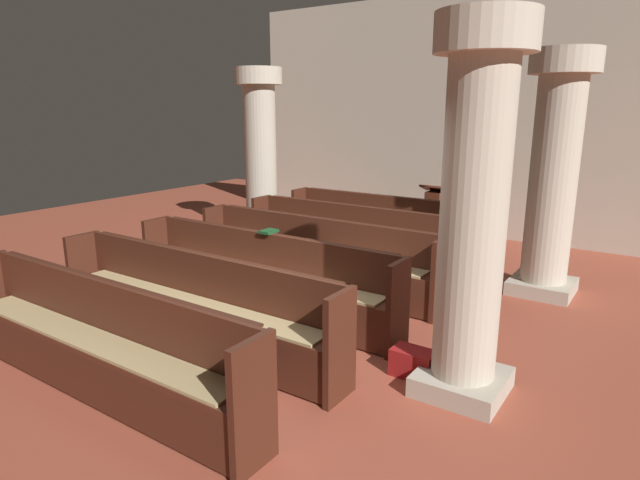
% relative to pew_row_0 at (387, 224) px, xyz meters
% --- Properties ---
extents(ground_plane, '(19.20, 19.20, 0.00)m').
position_rel_pew_row_0_xyz_m(ground_plane, '(0.78, -3.83, -0.52)').
color(ground_plane, '#9E4733').
extents(back_wall, '(10.00, 0.16, 4.50)m').
position_rel_pew_row_0_xyz_m(back_wall, '(0.78, 2.25, 1.73)').
color(back_wall, beige).
rests_on(back_wall, ground).
extents(pew_row_0, '(3.68, 0.47, 0.97)m').
position_rel_pew_row_0_xyz_m(pew_row_0, '(0.00, 0.00, 0.00)').
color(pew_row_0, '#4C2316').
rests_on(pew_row_0, ground).
extents(pew_row_1, '(3.68, 0.46, 0.97)m').
position_rel_pew_row_0_xyz_m(pew_row_1, '(0.00, -1.09, 0.00)').
color(pew_row_1, '#4C2316').
rests_on(pew_row_1, ground).
extents(pew_row_2, '(3.68, 0.47, 0.97)m').
position_rel_pew_row_0_xyz_m(pew_row_2, '(0.00, -2.18, 0.00)').
color(pew_row_2, '#4C2316').
rests_on(pew_row_2, ground).
extents(pew_row_3, '(3.68, 0.46, 0.97)m').
position_rel_pew_row_0_xyz_m(pew_row_3, '(0.00, -3.27, 0.00)').
color(pew_row_3, '#4C2316').
rests_on(pew_row_3, ground).
extents(pew_row_4, '(3.68, 0.46, 0.97)m').
position_rel_pew_row_0_xyz_m(pew_row_4, '(0.00, -4.36, 0.00)').
color(pew_row_4, '#4C2316').
rests_on(pew_row_4, ground).
extents(pew_row_5, '(3.68, 0.47, 0.97)m').
position_rel_pew_row_0_xyz_m(pew_row_5, '(0.00, -5.45, 0.00)').
color(pew_row_5, '#4C2316').
rests_on(pew_row_5, ground).
extents(pillar_aisle_side, '(0.85, 0.85, 3.12)m').
position_rel_pew_row_0_xyz_m(pillar_aisle_side, '(2.62, -0.56, 1.11)').
color(pillar_aisle_side, '#B6AD9A').
rests_on(pillar_aisle_side, ground).
extents(pillar_far_side, '(0.85, 0.85, 3.12)m').
position_rel_pew_row_0_xyz_m(pillar_far_side, '(-2.57, -0.20, 1.11)').
color(pillar_far_side, '#B6AD9A').
rests_on(pillar_far_side, ground).
extents(pillar_aisle_rear, '(0.78, 0.78, 3.12)m').
position_rel_pew_row_0_xyz_m(pillar_aisle_rear, '(2.62, -3.66, 1.11)').
color(pillar_aisle_rear, '#B6AD9A').
rests_on(pillar_aisle_rear, ground).
extents(lectern, '(0.48, 0.45, 1.08)m').
position_rel_pew_row_0_xyz_m(lectern, '(0.36, 1.14, -0.07)').
color(lectern, '#492215').
rests_on(lectern, ground).
extents(hymn_book, '(0.16, 0.21, 0.03)m').
position_rel_pew_row_0_xyz_m(hymn_book, '(-0.02, -3.08, 0.47)').
color(hymn_book, '#194723').
rests_on(hymn_book, pew_row_3).
extents(kneeler_box_red, '(0.40, 0.24, 0.26)m').
position_rel_pew_row_0_xyz_m(kneeler_box_red, '(2.15, -3.65, -0.39)').
color(kneeler_box_red, maroon).
rests_on(kneeler_box_red, ground).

